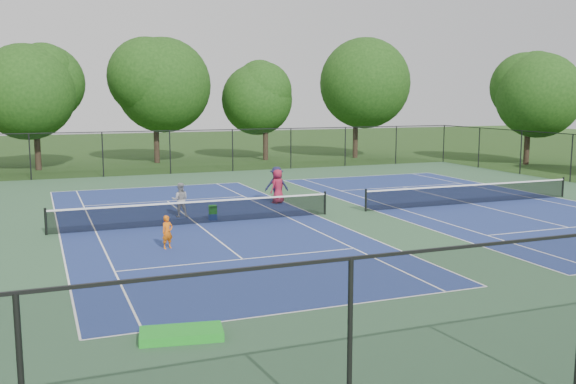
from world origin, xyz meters
name	(u,v)px	position (x,y,z in m)	size (l,w,h in m)	color
ground	(345,213)	(0.00, 0.00, 0.00)	(140.00, 140.00, 0.00)	#234716
court_pad	(345,213)	(0.00, 0.00, 0.00)	(36.00, 36.00, 0.01)	#31583D
tennis_court_left	(197,222)	(-7.00, 0.00, 0.10)	(12.00, 23.83, 1.07)	navy
tennis_court_right	(471,202)	(7.00, 0.00, 0.10)	(12.00, 23.83, 1.07)	navy
perimeter_fence	(346,179)	(0.00, 0.00, 1.60)	(36.08, 36.08, 3.02)	black
tree_back_a	(34,86)	(-13.00, 24.00, 6.04)	(6.80, 6.80, 9.15)	#2D2116
tree_back_b	(155,80)	(-4.00, 26.00, 6.60)	(7.60, 7.60, 10.03)	#2D2116
tree_back_c	(265,95)	(5.00, 25.00, 5.48)	(6.00, 6.00, 8.40)	#2D2116
tree_back_d	(356,79)	(13.00, 24.00, 6.82)	(7.80, 7.80, 10.37)	#2D2116
tree_side_e	(530,90)	(23.00, 14.00, 5.81)	(6.60, 6.60, 8.87)	#2D2116
child_player	(167,232)	(-9.00, -3.96, 0.60)	(0.43, 0.28, 1.19)	orange
instructor	(180,200)	(-7.30, 1.83, 0.77)	(0.75, 0.58, 1.54)	#9A9B9D
bystander_b	(277,185)	(-1.91, 3.95, 0.91)	(1.18, 0.68, 1.83)	#1B1B3B
bystander_c	(278,186)	(-1.95, 3.69, 0.86)	(0.84, 0.55, 1.72)	maroon
ball_crate	(213,217)	(-6.13, 0.64, 0.14)	(0.38, 0.29, 0.27)	#153A97
ball_hopper	(213,210)	(-6.13, 0.64, 0.46)	(0.34, 0.28, 0.37)	green
green_tarp	(181,334)	(-10.39, -12.57, 0.11)	(1.82, 0.85, 0.20)	green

